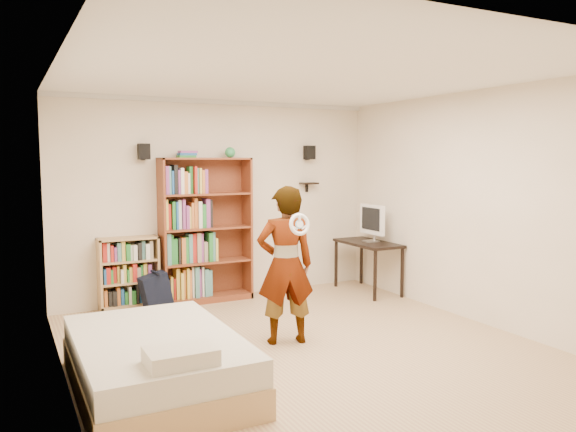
% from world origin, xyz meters
% --- Properties ---
extents(ground, '(4.50, 5.00, 0.01)m').
position_xyz_m(ground, '(0.00, 0.00, 0.00)').
color(ground, tan).
rests_on(ground, ground).
extents(room_shell, '(4.52, 5.02, 2.71)m').
position_xyz_m(room_shell, '(0.00, 0.00, 1.76)').
color(room_shell, '#F3E4D0').
rests_on(room_shell, ground).
extents(crown_molding, '(4.50, 5.00, 0.06)m').
position_xyz_m(crown_molding, '(0.00, 0.00, 2.67)').
color(crown_molding, silver).
rests_on(crown_molding, room_shell).
extents(speaker_left, '(0.14, 0.12, 0.20)m').
position_xyz_m(speaker_left, '(-1.05, 2.40, 2.00)').
color(speaker_left, black).
rests_on(speaker_left, room_shell).
extents(speaker_right, '(0.14, 0.12, 0.20)m').
position_xyz_m(speaker_right, '(1.35, 2.40, 2.00)').
color(speaker_right, black).
rests_on(speaker_right, room_shell).
extents(wall_shelf, '(0.25, 0.16, 0.02)m').
position_xyz_m(wall_shelf, '(1.35, 2.41, 1.55)').
color(wall_shelf, black).
rests_on(wall_shelf, room_shell).
extents(tall_bookshelf, '(1.21, 0.35, 1.92)m').
position_xyz_m(tall_bookshelf, '(-0.27, 2.32, 0.96)').
color(tall_bookshelf, brown).
rests_on(tall_bookshelf, ground).
extents(low_bookshelf, '(0.74, 0.28, 0.92)m').
position_xyz_m(low_bookshelf, '(-1.29, 2.36, 0.46)').
color(low_bookshelf, tan).
rests_on(low_bookshelf, ground).
extents(computer_desk, '(0.53, 1.06, 0.73)m').
position_xyz_m(computer_desk, '(1.96, 1.77, 0.36)').
color(computer_desk, black).
rests_on(computer_desk, ground).
extents(imac, '(0.19, 0.54, 0.53)m').
position_xyz_m(imac, '(2.01, 1.77, 0.99)').
color(imac, white).
rests_on(imac, computer_desk).
extents(daybed, '(1.27, 1.95, 0.58)m').
position_xyz_m(daybed, '(-1.60, -0.28, 0.29)').
color(daybed, beige).
rests_on(daybed, ground).
extents(person, '(0.67, 0.52, 1.64)m').
position_xyz_m(person, '(-0.10, 0.30, 0.82)').
color(person, black).
rests_on(person, ground).
extents(wii_wheel, '(0.22, 0.08, 0.22)m').
position_xyz_m(wii_wheel, '(-0.10, -0.00, 1.27)').
color(wii_wheel, white).
rests_on(wii_wheel, person).
extents(navy_bag, '(0.41, 0.30, 0.50)m').
position_xyz_m(navy_bag, '(-1.02, 2.07, 0.25)').
color(navy_bag, black).
rests_on(navy_bag, ground).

